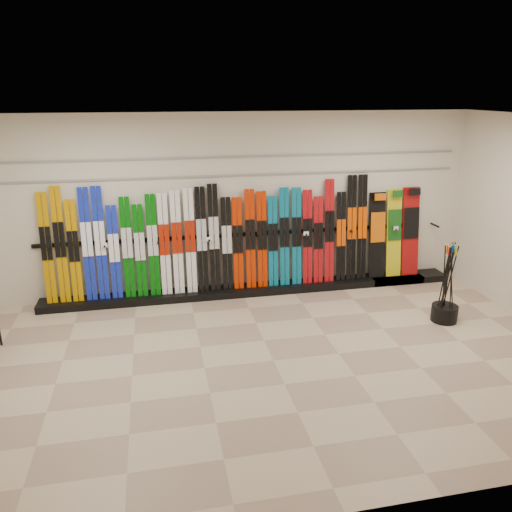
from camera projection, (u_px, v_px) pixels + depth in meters
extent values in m
plane|color=gray|center=(273.00, 361.00, 6.43)|extent=(8.00, 8.00, 0.00)
plane|color=beige|center=(239.00, 205.00, 8.28)|extent=(8.00, 0.00, 8.00)
plane|color=silver|center=(277.00, 120.00, 5.48)|extent=(8.00, 8.00, 0.00)
cube|color=black|center=(255.00, 289.00, 8.57)|extent=(8.00, 0.40, 0.12)
cube|color=#C08500|center=(47.00, 249.00, 7.69)|extent=(0.17, 0.21, 1.74)
cube|color=#C08500|center=(60.00, 245.00, 7.72)|extent=(0.17, 0.22, 1.82)
cube|color=#C08500|center=(74.00, 251.00, 7.78)|extent=(0.17, 0.20, 1.61)
cube|color=#1326B0|center=(87.00, 245.00, 7.80)|extent=(0.17, 0.22, 1.79)
cube|color=#1326B0|center=(100.00, 244.00, 7.84)|extent=(0.17, 0.22, 1.80)
cube|color=#1326B0|center=(114.00, 252.00, 7.91)|extent=(0.17, 0.18, 1.50)
cube|color=#055C08|center=(127.00, 248.00, 7.94)|extent=(0.17, 0.20, 1.62)
cube|color=#055C08|center=(140.00, 251.00, 7.99)|extent=(0.17, 0.18, 1.50)
cube|color=#055C08|center=(153.00, 245.00, 8.01)|extent=(0.17, 0.20, 1.65)
cube|color=white|center=(165.00, 245.00, 8.05)|extent=(0.17, 0.20, 1.66)
cube|color=white|center=(177.00, 243.00, 8.08)|extent=(0.17, 0.21, 1.69)
cube|color=white|center=(190.00, 241.00, 8.12)|extent=(0.17, 0.21, 1.71)
cube|color=black|center=(202.00, 240.00, 8.16)|extent=(0.17, 0.21, 1.73)
cube|color=black|center=(214.00, 238.00, 8.19)|extent=(0.17, 0.21, 1.77)
cube|color=black|center=(227.00, 244.00, 8.25)|extent=(0.17, 0.19, 1.55)
cube|color=#C42400|center=(238.00, 244.00, 8.29)|extent=(0.17, 0.19, 1.54)
cube|color=#C42400|center=(250.00, 239.00, 8.32)|extent=(0.17, 0.20, 1.66)
cube|color=#C42400|center=(262.00, 240.00, 8.36)|extent=(0.17, 0.20, 1.62)
cube|color=#086484|center=(273.00, 242.00, 8.41)|extent=(0.17, 0.19, 1.54)
cube|color=#086484|center=(284.00, 237.00, 8.43)|extent=(0.17, 0.20, 1.67)
cube|color=#086484|center=(297.00, 237.00, 8.47)|extent=(0.17, 0.20, 1.66)
cube|color=#A40D12|center=(307.00, 237.00, 8.52)|extent=(0.17, 0.20, 1.61)
cube|color=#A40D12|center=(318.00, 240.00, 8.57)|extent=(0.17, 0.18, 1.50)
cube|color=#A40D12|center=(329.00, 231.00, 8.57)|extent=(0.17, 0.22, 1.78)
cube|color=black|center=(341.00, 237.00, 8.64)|extent=(0.17, 0.19, 1.56)
cube|color=black|center=(351.00, 228.00, 8.65)|extent=(0.17, 0.22, 1.83)
cube|color=black|center=(362.00, 228.00, 8.69)|extent=(0.17, 0.22, 1.83)
cube|color=black|center=(377.00, 235.00, 8.82)|extent=(0.30, 0.23, 1.51)
cube|color=gold|center=(394.00, 233.00, 8.87)|extent=(0.28, 0.24, 1.55)
cube|color=#990C0C|center=(410.00, 232.00, 8.93)|extent=(0.32, 0.24, 1.57)
cylinder|color=black|center=(444.00, 313.00, 7.51)|extent=(0.39, 0.39, 0.25)
cylinder|color=black|center=(444.00, 284.00, 7.33)|extent=(0.11, 0.03, 1.18)
cylinder|color=black|center=(452.00, 286.00, 7.26)|extent=(0.15, 0.13, 1.17)
cylinder|color=black|center=(449.00, 283.00, 7.37)|extent=(0.09, 0.15, 1.17)
cylinder|color=black|center=(446.00, 282.00, 7.39)|extent=(0.09, 0.14, 1.17)
cylinder|color=black|center=(445.00, 285.00, 7.27)|extent=(0.11, 0.11, 1.18)
cylinder|color=black|center=(443.00, 283.00, 7.36)|extent=(0.12, 0.02, 1.18)
cylinder|color=black|center=(447.00, 284.00, 7.33)|extent=(0.12, 0.14, 1.17)
cylinder|color=black|center=(451.00, 284.00, 7.33)|extent=(0.04, 0.15, 1.17)
cylinder|color=black|center=(447.00, 280.00, 7.49)|extent=(0.11, 0.03, 1.18)
cylinder|color=black|center=(444.00, 285.00, 7.30)|extent=(0.08, 0.15, 1.17)
cube|color=gray|center=(239.00, 175.00, 8.10)|extent=(7.60, 0.02, 0.03)
cube|color=gray|center=(239.00, 157.00, 8.01)|extent=(7.60, 0.02, 0.03)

